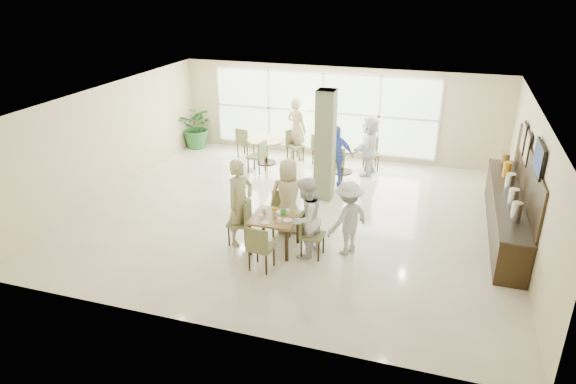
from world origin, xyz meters
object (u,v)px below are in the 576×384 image
(round_table_right, at_px, (343,154))
(potted_plant, at_px, (198,127))
(main_table, at_px, (274,221))
(teen_right, at_px, (305,218))
(adult_a, at_px, (335,155))
(teen_left, at_px, (240,203))
(teen_far, at_px, (288,196))
(adult_b, at_px, (369,146))
(round_table_left, at_px, (266,144))
(buffet_counter, at_px, (507,210))
(adult_standing, at_px, (296,129))
(teen_standing, at_px, (348,218))

(round_table_right, xyz_separation_m, potted_plant, (-5.04, 0.83, 0.15))
(main_table, bearing_deg, potted_plant, 129.15)
(teen_right, xyz_separation_m, adult_a, (-0.30, 3.98, -0.01))
(teen_left, distance_m, teen_right, 1.45)
(teen_far, bearing_deg, adult_b, -117.99)
(main_table, distance_m, adult_a, 3.95)
(teen_left, xyz_separation_m, adult_a, (1.14, 3.88, -0.11))
(round_table_right, xyz_separation_m, teen_far, (-0.36, -4.04, 0.30))
(adult_a, bearing_deg, round_table_right, 81.34)
(teen_left, bearing_deg, teen_right, -71.21)
(teen_right, height_order, adult_a, teen_right)
(main_table, relative_size, potted_plant, 0.67)
(round_table_left, relative_size, potted_plant, 0.83)
(buffet_counter, bearing_deg, adult_standing, 150.05)
(teen_left, distance_m, adult_a, 4.04)
(round_table_right, relative_size, adult_standing, 0.52)
(teen_far, bearing_deg, teen_left, 32.14)
(buffet_counter, distance_m, teen_left, 5.83)
(potted_plant, height_order, adult_a, adult_a)
(teen_standing, bearing_deg, main_table, -43.66)
(adult_a, bearing_deg, adult_standing, 125.86)
(adult_a, bearing_deg, adult_b, 46.60)
(round_table_left, xyz_separation_m, teen_far, (2.02, -4.11, 0.27))
(round_table_left, height_order, adult_standing, adult_standing)
(main_table, xyz_separation_m, potted_plant, (-4.66, 5.73, 0.04))
(round_table_left, xyz_separation_m, adult_b, (3.11, 0.01, 0.27))
(main_table, relative_size, teen_right, 0.55)
(round_table_right, xyz_separation_m, teen_right, (0.29, -4.94, 0.29))
(round_table_left, relative_size, teen_left, 0.62)
(teen_far, bearing_deg, adult_a, -109.53)
(teen_left, bearing_deg, teen_standing, -60.71)
(buffet_counter, height_order, teen_right, buffet_counter)
(teen_right, distance_m, adult_a, 3.99)
(teen_right, relative_size, adult_standing, 0.88)
(round_table_right, height_order, teen_far, teen_far)
(buffet_counter, height_order, adult_a, buffet_counter)
(teen_standing, bearing_deg, teen_right, -31.57)
(potted_plant, bearing_deg, teen_right, -47.25)
(main_table, xyz_separation_m, round_table_right, (0.38, 4.90, -0.10))
(adult_a, xyz_separation_m, adult_b, (0.75, 1.04, 0.02))
(buffet_counter, bearing_deg, teen_right, -150.07)
(teen_standing, bearing_deg, adult_a, -128.86)
(adult_b, distance_m, adult_standing, 2.43)
(buffet_counter, height_order, teen_standing, buffet_counter)
(main_table, distance_m, adult_standing, 5.74)
(teen_left, distance_m, adult_standing, 5.57)
(teen_right, distance_m, adult_standing, 5.96)
(adult_b, bearing_deg, teen_right, 0.19)
(round_table_left, xyz_separation_m, round_table_right, (2.37, -0.07, -0.03))
(adult_a, bearing_deg, main_table, -103.16)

